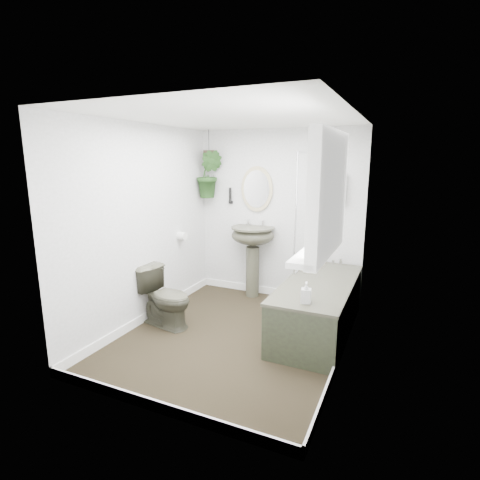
% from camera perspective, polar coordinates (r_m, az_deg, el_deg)
% --- Properties ---
extents(floor, '(2.30, 2.80, 0.02)m').
position_cam_1_polar(floor, '(4.25, -0.86, -14.53)').
color(floor, black).
rests_on(floor, ground).
extents(ceiling, '(2.30, 2.80, 0.02)m').
position_cam_1_polar(ceiling, '(3.82, -0.98, 18.37)').
color(ceiling, white).
rests_on(ceiling, ground).
extents(wall_back, '(2.30, 0.02, 2.30)m').
position_cam_1_polar(wall_back, '(5.16, 5.78, 3.77)').
color(wall_back, silver).
rests_on(wall_back, ground).
extents(wall_front, '(2.30, 0.02, 2.30)m').
position_cam_1_polar(wall_front, '(2.70, -13.83, -4.29)').
color(wall_front, silver).
rests_on(wall_front, ground).
extents(wall_left, '(0.02, 2.80, 2.30)m').
position_cam_1_polar(wall_left, '(4.48, -14.48, 2.17)').
color(wall_left, silver).
rests_on(wall_left, ground).
extents(wall_right, '(0.02, 2.80, 2.30)m').
position_cam_1_polar(wall_right, '(3.54, 16.32, -0.51)').
color(wall_right, silver).
rests_on(wall_right, ground).
extents(skirting, '(2.30, 2.80, 0.10)m').
position_cam_1_polar(skirting, '(4.22, -0.86, -13.80)').
color(skirting, white).
rests_on(skirting, floor).
extents(bathtub, '(0.72, 1.72, 0.58)m').
position_cam_1_polar(bathtub, '(4.33, 11.83, -9.92)').
color(bathtub, '#3F3F30').
rests_on(bathtub, floor).
extents(bath_screen, '(0.04, 0.72, 1.40)m').
position_cam_1_polar(bath_screen, '(4.61, 9.70, 4.30)').
color(bath_screen, silver).
rests_on(bath_screen, bathtub).
extents(shower_box, '(0.20, 0.10, 0.35)m').
position_cam_1_polar(shower_box, '(4.85, 14.68, 7.67)').
color(shower_box, white).
rests_on(shower_box, wall_back).
extents(oval_mirror, '(0.46, 0.03, 0.62)m').
position_cam_1_polar(oval_mirror, '(5.19, 2.55, 7.76)').
color(oval_mirror, tan).
rests_on(oval_mirror, wall_back).
extents(wall_sconce, '(0.04, 0.04, 0.22)m').
position_cam_1_polar(wall_sconce, '(5.35, -1.51, 6.82)').
color(wall_sconce, black).
rests_on(wall_sconce, wall_back).
extents(toilet_roll_holder, '(0.11, 0.11, 0.11)m').
position_cam_1_polar(toilet_roll_holder, '(5.05, -8.85, 0.62)').
color(toilet_roll_holder, white).
rests_on(toilet_roll_holder, wall_left).
extents(window_recess, '(0.08, 1.00, 0.90)m').
position_cam_1_polar(window_recess, '(2.79, 13.41, 6.76)').
color(window_recess, white).
rests_on(window_recess, wall_right).
extents(window_sill, '(0.18, 1.00, 0.04)m').
position_cam_1_polar(window_sill, '(2.87, 11.63, -1.51)').
color(window_sill, white).
rests_on(window_sill, wall_right).
extents(window_blinds, '(0.01, 0.86, 0.76)m').
position_cam_1_polar(window_blinds, '(2.80, 12.50, 6.82)').
color(window_blinds, white).
rests_on(window_blinds, wall_right).
extents(toilet, '(0.73, 0.50, 0.69)m').
position_cam_1_polar(toilet, '(4.45, -11.32, -8.50)').
color(toilet, '#3F3F30').
rests_on(toilet, floor).
extents(pedestal_sink, '(0.68, 0.61, 1.00)m').
position_cam_1_polar(pedestal_sink, '(5.24, 1.92, -3.29)').
color(pedestal_sink, '#3F3F30').
rests_on(pedestal_sink, floor).
extents(sill_plant, '(0.25, 0.23, 0.24)m').
position_cam_1_polar(sill_plant, '(3.14, 12.61, 2.20)').
color(sill_plant, black).
rests_on(sill_plant, window_sill).
extents(hanging_plant, '(0.41, 0.35, 0.66)m').
position_cam_1_polar(hanging_plant, '(5.35, -4.69, 9.94)').
color(hanging_plant, black).
rests_on(hanging_plant, ceiling).
extents(soap_bottle, '(0.11, 0.11, 0.20)m').
position_cam_1_polar(soap_bottle, '(3.58, 10.03, -7.87)').
color(soap_bottle, black).
rests_on(soap_bottle, bathtub).
extents(hanging_pot, '(0.16, 0.16, 0.12)m').
position_cam_1_polar(hanging_pot, '(5.35, -4.74, 12.83)').
color(hanging_pot, '#31261A').
rests_on(hanging_pot, ceiling).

